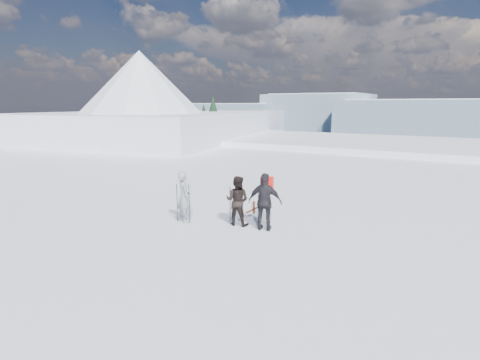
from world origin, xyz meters
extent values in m
plane|color=white|center=(0.00, 60.00, -17.50)|extent=(220.00, 208.01, 71.62)
cube|color=white|center=(0.00, 30.00, -6.50)|extent=(180.00, 16.00, 14.00)
plane|color=#244154|center=(0.00, 290.00, -30.00)|extent=(820.00, 820.00, 0.00)
cube|color=slate|center=(-280.00, 440.00, -13.00)|extent=(150.00, 80.00, 34.00)
cube|color=white|center=(-280.00, 440.00, 1.00)|extent=(127.50, 70.00, 8.00)
cube|color=slate|center=(-160.00, 470.00, -7.00)|extent=(130.00, 80.00, 46.00)
cube|color=white|center=(-160.00, 470.00, 13.00)|extent=(110.50, 70.00, 8.00)
cube|color=slate|center=(-40.00, 440.00, -11.00)|extent=(160.00, 80.00, 38.00)
cube|color=white|center=(-40.00, 440.00, 5.00)|extent=(136.00, 70.00, 8.00)
cube|color=white|center=(-28.00, 28.00, -5.00)|extent=(29.19, 35.68, 16.00)
cone|color=white|center=(-25.00, 22.00, 5.00)|extent=(18.00, 18.00, 9.00)
cone|color=white|center=(-33.00, 32.00, 1.00)|extent=(16.00, 16.00, 8.00)
cube|color=#2D2B28|center=(-22.00, 36.00, -9.00)|extent=(21.55, 17.87, 14.25)
cone|color=black|center=(-19.00, 35.00, -3.00)|extent=(5.60, 5.60, 10.00)
cone|color=black|center=(-25.00, 31.00, -2.50)|extent=(6.16, 6.16, 11.00)
cone|color=black|center=(-20.00, 30.00, -2.50)|extent=(6.16, 6.16, 11.00)
cone|color=black|center=(-27.00, 36.00, -2.00)|extent=(6.72, 6.72, 12.00)
cone|color=black|center=(-18.00, 32.00, -3.00)|extent=(5.60, 5.60, 10.00)
cone|color=black|center=(-24.00, 34.00, -1.50)|extent=(7.28, 7.28, 13.00)
cone|color=black|center=(-22.00, 28.00, -3.50)|extent=(5.04, 5.04, 9.00)
imported|color=gray|center=(-2.99, 1.84, 0.88)|extent=(0.77, 0.71, 1.76)
imported|color=black|center=(-1.25, 2.48, 0.84)|extent=(0.90, 0.76, 1.67)
imported|color=black|center=(-0.22, 2.49, 0.93)|extent=(1.17, 0.71, 1.86)
cube|color=red|center=(-0.28, 2.73, 2.13)|extent=(0.44, 0.31, 0.54)
cylinder|color=black|center=(-3.21, 1.75, 0.66)|extent=(0.02, 0.02, 1.32)
cylinder|color=black|center=(-2.74, 1.81, 0.67)|extent=(0.02, 0.02, 1.34)
cylinder|color=black|center=(-1.50, 2.43, 0.64)|extent=(0.02, 0.02, 1.29)
cylinder|color=black|center=(-1.01, 2.43, 0.66)|extent=(0.02, 0.02, 1.32)
cylinder|color=black|center=(-0.45, 2.46, 0.60)|extent=(0.02, 0.02, 1.20)
cylinder|color=black|center=(0.01, 2.40, 0.57)|extent=(0.02, 0.02, 1.14)
cube|color=black|center=(-1.79, 4.64, 0.01)|extent=(0.89, 1.54, 0.03)
cube|color=black|center=(-1.65, 4.64, 0.01)|extent=(0.09, 1.70, 0.03)
camera|label=1|loc=(4.96, -7.82, 3.99)|focal=28.00mm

